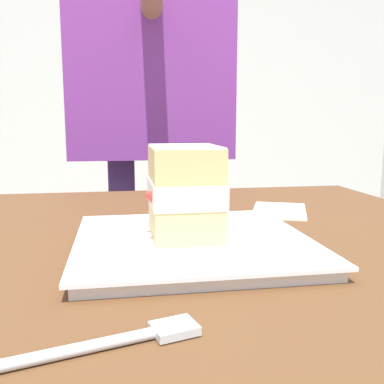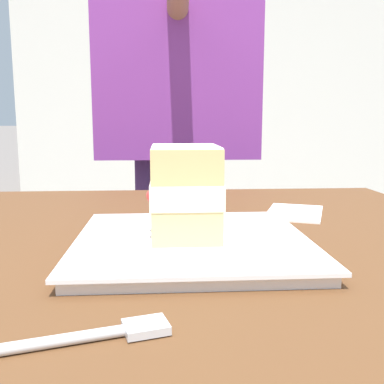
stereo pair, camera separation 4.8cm
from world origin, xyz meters
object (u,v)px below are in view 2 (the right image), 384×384
Objects in this scene: cake_slice at (185,191)px; paper_napkin at (294,213)px; diner_person at (177,62)px; dessert_fork at (59,341)px; dessert_plate at (192,243)px.

cake_slice is 0.68× the size of paper_napkin.
paper_napkin is (0.18, -0.18, -0.07)m from cake_slice.
cake_slice is at bearing 135.11° from paper_napkin.
diner_person reaches higher than cake_slice.
diner_person is (0.89, -0.11, 0.29)m from dessert_fork.
diner_person reaches higher than paper_napkin.
cake_slice is 0.72m from diner_person.
dessert_plate reaches higher than dessert_fork.
cake_slice is 0.60× the size of dessert_fork.
dessert_fork is 0.11× the size of diner_person.
diner_person is (0.69, -0.01, 0.29)m from dessert_plate.
paper_napkin is at bearing -34.87° from dessert_fork.
dessert_fork is at bearing 173.15° from diner_person.
dessert_plate is at bearing -124.06° from cake_slice.
paper_napkin is at bearing -44.89° from cake_slice.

